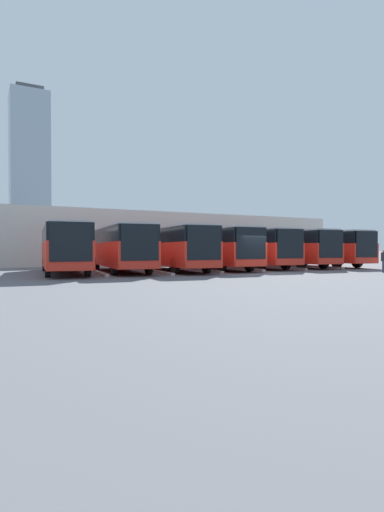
{
  "coord_description": "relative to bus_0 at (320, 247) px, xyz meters",
  "views": [
    {
      "loc": [
        16.25,
        21.5,
        1.63
      ],
      "look_at": [
        2.03,
        -5.7,
        1.08
      ],
      "focal_mm": 28.0,
      "sensor_mm": 36.0,
      "label": 1
    }
  ],
  "objects": [
    {
      "name": "bus_6",
      "position": [
        23.12,
        0.15,
        0.0
      ],
      "size": [
        3.68,
        11.63,
        3.19
      ],
      "rotation": [
        0.0,
        0.0,
        -0.1
      ],
      "color": "red",
      "rests_on": "ground_plane"
    },
    {
      "name": "station_building",
      "position": [
        11.56,
        -15.83,
        0.98
      ],
      "size": [
        44.49,
        14.46,
        5.47
      ],
      "color": "beige",
      "rests_on": "ground_plane"
    },
    {
      "name": "bus_0",
      "position": [
        0.0,
        0.0,
        0.0
      ],
      "size": [
        3.68,
        11.63,
        3.19
      ],
      "rotation": [
        0.0,
        0.0,
        -0.1
      ],
      "color": "red",
      "rests_on": "ground_plane"
    },
    {
      "name": "ground_plane",
      "position": [
        11.56,
        5.94,
        -1.78
      ],
      "size": [
        600.0,
        600.0,
        0.0
      ],
      "primitive_type": "plane",
      "color": "#5B5B60"
    },
    {
      "name": "bus_3",
      "position": [
        11.56,
        0.27,
        0.0
      ],
      "size": [
        3.68,
        11.63,
        3.19
      ],
      "rotation": [
        0.0,
        0.0,
        -0.1
      ],
      "color": "red",
      "rests_on": "ground_plane"
    },
    {
      "name": "curb_divider_5",
      "position": [
        21.19,
        1.83,
        -1.71
      ],
      "size": [
        0.88,
        6.2,
        0.15
      ],
      "primitive_type": "cube",
      "rotation": [
        0.0,
        0.0,
        -0.1
      ],
      "color": "#B2B2AD",
      "rests_on": "ground_plane"
    },
    {
      "name": "bus_1",
      "position": [
        3.85,
        -0.11,
        0.0
      ],
      "size": [
        3.68,
        11.63,
        3.19
      ],
      "rotation": [
        0.0,
        0.0,
        -0.1
      ],
      "color": "red",
      "rests_on": "ground_plane"
    },
    {
      "name": "curb_divider_1",
      "position": [
        5.78,
        1.58,
        -1.71
      ],
      "size": [
        0.88,
        6.2,
        0.15
      ],
      "primitive_type": "cube",
      "rotation": [
        0.0,
        0.0,
        -0.1
      ],
      "color": "#B2B2AD",
      "rests_on": "ground_plane"
    },
    {
      "name": "bus_4",
      "position": [
        15.41,
        0.81,
        0.0
      ],
      "size": [
        3.68,
        11.63,
        3.19
      ],
      "rotation": [
        0.0,
        0.0,
        -0.1
      ],
      "color": "red",
      "rests_on": "ground_plane"
    },
    {
      "name": "office_tower",
      "position": [
        8.59,
        -172.61,
        35.67
      ],
      "size": [
        16.93,
        16.93,
        76.1
      ],
      "color": "#93A8B7",
      "rests_on": "ground_plane"
    },
    {
      "name": "bus_2",
      "position": [
        7.71,
        -0.28,
        0.0
      ],
      "size": [
        3.68,
        11.63,
        3.19
      ],
      "rotation": [
        0.0,
        0.0,
        -0.1
      ],
      "color": "red",
      "rests_on": "ground_plane"
    },
    {
      "name": "curb_divider_3",
      "position": [
        13.48,
        1.96,
        -1.71
      ],
      "size": [
        0.88,
        6.2,
        0.15
      ],
      "primitive_type": "cube",
      "rotation": [
        0.0,
        0.0,
        -0.1
      ],
      "color": "#B2B2AD",
      "rests_on": "ground_plane"
    },
    {
      "name": "pedestrian",
      "position": [
        3.32,
        9.2,
        -0.92
      ],
      "size": [
        0.5,
        0.5,
        1.6
      ],
      "rotation": [
        0.0,
        0.0,
        3.87
      ],
      "color": "#38384C",
      "rests_on": "ground_plane"
    },
    {
      "name": "curb_divider_4",
      "position": [
        17.34,
        2.5,
        -1.71
      ],
      "size": [
        0.88,
        6.2,
        0.15
      ],
      "primitive_type": "cube",
      "rotation": [
        0.0,
        0.0,
        -0.1
      ],
      "color": "#B2B2AD",
      "rests_on": "ground_plane"
    },
    {
      "name": "curb_divider_0",
      "position": [
        1.92,
        1.69,
        -1.71
      ],
      "size": [
        0.88,
        6.2,
        0.15
      ],
      "primitive_type": "cube",
      "rotation": [
        0.0,
        0.0,
        -0.1
      ],
      "color": "#B2B2AD",
      "rests_on": "ground_plane"
    },
    {
      "name": "curb_divider_2",
      "position": [
        9.63,
        1.41,
        -1.71
      ],
      "size": [
        0.88,
        6.2,
        0.15
      ],
      "primitive_type": "cube",
      "rotation": [
        0.0,
        0.0,
        -0.1
      ],
      "color": "#B2B2AD",
      "rests_on": "ground_plane"
    },
    {
      "name": "bus_5",
      "position": [
        19.27,
        0.14,
        0.0
      ],
      "size": [
        3.68,
        11.63,
        3.19
      ],
      "rotation": [
        0.0,
        0.0,
        -0.1
      ],
      "color": "red",
      "rests_on": "ground_plane"
    }
  ]
}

